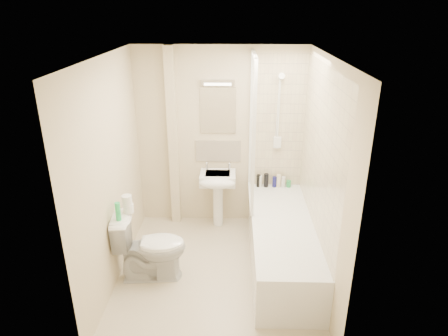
{
  "coord_description": "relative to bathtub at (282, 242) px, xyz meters",
  "views": [
    {
      "loc": [
        0.19,
        -3.77,
        2.85
      ],
      "look_at": [
        0.08,
        0.2,
        1.21
      ],
      "focal_mm": 32.0,
      "sensor_mm": 36.0,
      "label": 1
    }
  ],
  "objects": [
    {
      "name": "bottle_white_b",
      "position": [
        0.1,
        0.96,
        0.33
      ],
      "size": [
        0.05,
        0.05,
        0.15
      ],
      "primitive_type": "cylinder",
      "color": "silver",
      "rests_on": "bathtub"
    },
    {
      "name": "bottle_blue",
      "position": [
        -0.01,
        0.96,
        0.33
      ],
      "size": [
        0.06,
        0.06,
        0.14
      ],
      "primitive_type": "cylinder",
      "color": "navy",
      "rests_on": "bathtub"
    },
    {
      "name": "mirror",
      "position": [
        -0.78,
        1.04,
        1.29
      ],
      "size": [
        0.46,
        0.01,
        0.6
      ],
      "primitive_type": "cube",
      "color": "white",
      "rests_on": "wall_back"
    },
    {
      "name": "shower_fixture",
      "position": [
        -0.0,
        0.99,
        1.26
      ],
      "size": [
        0.1,
        0.16,
        0.99
      ],
      "color": "white",
      "rests_on": "wall_back"
    },
    {
      "name": "bottle_cream",
      "position": [
        0.04,
        0.96,
        0.35
      ],
      "size": [
        0.06,
        0.06,
        0.17
      ],
      "primitive_type": "cylinder",
      "color": "beige",
      "rests_on": "bathtub"
    },
    {
      "name": "splashback",
      "position": [
        -0.78,
        1.04,
        0.74
      ],
      "size": [
        0.6,
        0.02,
        0.3
      ],
      "primitive_type": "cube",
      "color": "beige",
      "rests_on": "wall_back"
    },
    {
      "name": "bottle_black_a",
      "position": [
        -0.23,
        0.96,
        0.35
      ],
      "size": [
        0.05,
        0.05,
        0.17
      ],
      "primitive_type": "cylinder",
      "color": "black",
      "rests_on": "bathtub"
    },
    {
      "name": "bottle_black_b",
      "position": [
        -0.13,
        0.96,
        0.36
      ],
      "size": [
        0.06,
        0.06,
        0.19
      ],
      "primitive_type": "cylinder",
      "color": "black",
      "rests_on": "bathtub"
    },
    {
      "name": "green_bottle",
      "position": [
        -1.75,
        -0.39,
        0.59
      ],
      "size": [
        0.05,
        0.05,
        0.2
      ],
      "primitive_type": "cylinder",
      "color": "#29C963",
      "rests_on": "toilet"
    },
    {
      "name": "wall_right",
      "position": [
        0.35,
        -0.2,
        0.91
      ],
      "size": [
        0.02,
        2.5,
        2.4
      ],
      "primitive_type": "cube",
      "color": "beige",
      "rests_on": "ground"
    },
    {
      "name": "ceiling",
      "position": [
        -0.75,
        -0.2,
        2.11
      ],
      "size": [
        2.2,
        2.5,
        0.02
      ],
      "primitive_type": "cube",
      "color": "white",
      "rests_on": "wall_back"
    },
    {
      "name": "shower_screen",
      "position": [
        -0.35,
        0.6,
        1.16
      ],
      "size": [
        0.04,
        0.92,
        1.8
      ],
      "color": "white",
      "rests_on": "bathtub"
    },
    {
      "name": "toilet_roll_upper",
      "position": [
        -1.7,
        -0.22,
        0.64
      ],
      "size": [
        0.11,
        0.11,
        0.1
      ],
      "primitive_type": "cylinder",
      "color": "white",
      "rests_on": "toilet_roll_lower"
    },
    {
      "name": "pipe_boxing",
      "position": [
        -1.37,
        0.99,
        0.91
      ],
      "size": [
        0.12,
        0.12,
        2.4
      ],
      "primitive_type": "cube",
      "color": "beige",
      "rests_on": "ground"
    },
    {
      "name": "wall_left",
      "position": [
        -1.85,
        -0.2,
        0.91
      ],
      "size": [
        0.02,
        2.5,
        2.4
      ],
      "primitive_type": "cube",
      "color": "beige",
      "rests_on": "ground"
    },
    {
      "name": "toilet",
      "position": [
        -1.47,
        -0.28,
        0.1
      ],
      "size": [
        0.57,
        0.84,
        0.78
      ],
      "primitive_type": "imported",
      "rotation": [
        0.0,
        0.0,
        1.66
      ],
      "color": "white",
      "rests_on": "ground"
    },
    {
      "name": "floor",
      "position": [
        -0.75,
        -0.2,
        -0.29
      ],
      "size": [
        2.5,
        2.5,
        0.0
      ],
      "primitive_type": "plane",
      "color": "beige",
      "rests_on": "ground"
    },
    {
      "name": "toilet_roll_lower",
      "position": [
        -1.69,
        -0.22,
        0.54
      ],
      "size": [
        0.11,
        0.11,
        0.1
      ],
      "primitive_type": "cylinder",
      "color": "white",
      "rests_on": "toilet"
    },
    {
      "name": "tile_back",
      "position": [
        0.0,
        1.04,
        1.14
      ],
      "size": [
        0.7,
        0.01,
        1.75
      ],
      "primitive_type": "cube",
      "color": "beige",
      "rests_on": "wall_back"
    },
    {
      "name": "wall_back",
      "position": [
        -0.75,
        1.05,
        0.91
      ],
      "size": [
        2.2,
        0.02,
        2.4
      ],
      "primitive_type": "cube",
      "color": "beige",
      "rests_on": "ground"
    },
    {
      "name": "pedestal_sink",
      "position": [
        -0.78,
        0.81,
        0.34
      ],
      "size": [
        0.47,
        0.45,
        0.9
      ],
      "color": "white",
      "rests_on": "ground"
    },
    {
      "name": "tile_right",
      "position": [
        0.34,
        0.0,
        1.14
      ],
      "size": [
        0.01,
        2.1,
        1.75
      ],
      "primitive_type": "cube",
      "color": "beige",
      "rests_on": "wall_right"
    },
    {
      "name": "bottle_white_a",
      "position": [
        -0.21,
        0.96,
        0.34
      ],
      "size": [
        0.05,
        0.05,
        0.16
      ],
      "primitive_type": "cylinder",
      "color": "white",
      "rests_on": "bathtub"
    },
    {
      "name": "bottle_green",
      "position": [
        0.18,
        0.96,
        0.31
      ],
      "size": [
        0.06,
        0.06,
        0.09
      ],
      "primitive_type": "cylinder",
      "color": "green",
      "rests_on": "bathtub"
    },
    {
      "name": "bathtub",
      "position": [
        0.0,
        0.0,
        0.0
      ],
      "size": [
        0.7,
        2.1,
        0.55
      ],
      "color": "white",
      "rests_on": "ground"
    },
    {
      "name": "strip_light",
      "position": [
        -0.78,
        1.02,
        1.66
      ],
      "size": [
        0.42,
        0.07,
        0.07
      ],
      "primitive_type": "cube",
      "color": "silver",
      "rests_on": "wall_back"
    }
  ]
}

